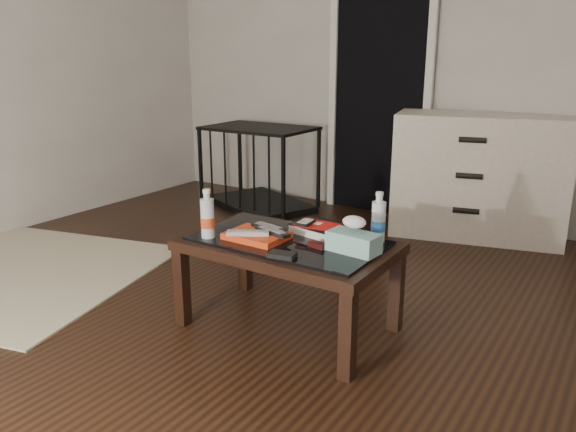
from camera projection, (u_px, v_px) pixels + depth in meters
name	position (u px, v px, depth m)	size (l,w,h in m)	color
ground	(237.00, 339.00, 2.69)	(5.00, 5.00, 0.00)	black
doorway	(380.00, 90.00, 4.60)	(0.90, 0.08, 2.07)	black
coffee_table	(288.00, 252.00, 2.70)	(1.00, 0.60, 0.46)	black
dresser	(478.00, 176.00, 4.10)	(1.28, 0.77, 0.90)	silver
pet_crate	(260.00, 182.00, 4.91)	(1.06, 0.90, 0.71)	black
magazines	(257.00, 236.00, 2.69)	(0.28, 0.21, 0.03)	red
remote_silver	(248.00, 233.00, 2.65)	(0.20, 0.05, 0.02)	#A2A3A6
remote_black_front	(272.00, 231.00, 2.67)	(0.20, 0.05, 0.02)	black
remote_black_back	(269.00, 227.00, 2.73)	(0.20, 0.05, 0.02)	black
textbook	(320.00, 229.00, 2.77)	(0.25, 0.20, 0.05)	black
dvd_mailers	(317.00, 224.00, 2.76)	(0.19, 0.14, 0.01)	red
ipod	(306.00, 222.00, 2.74)	(0.06, 0.10, 0.02)	black
flip_phone	(318.00, 245.00, 2.57)	(0.09, 0.05, 0.02)	black
wallet	(282.00, 255.00, 2.45)	(0.12, 0.07, 0.02)	black
water_bottle_left	(207.00, 213.00, 2.68)	(0.07, 0.07, 0.24)	#B8BEC4
water_bottle_right	(379.00, 217.00, 2.63)	(0.07, 0.07, 0.24)	white
tissue_box	(354.00, 242.00, 2.50)	(0.23, 0.12, 0.09)	teal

